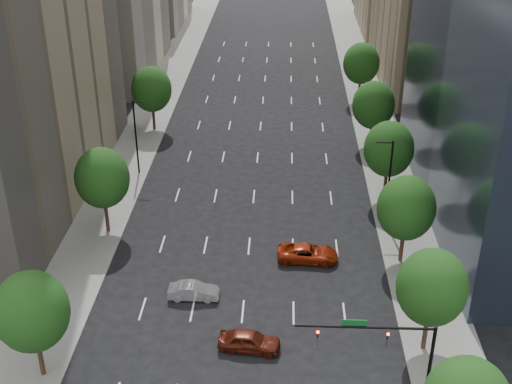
# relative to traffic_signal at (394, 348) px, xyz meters

# --- Properties ---
(sidewalk_left) EXTENTS (6.00, 200.00, 0.15)m
(sidewalk_left) POSITION_rel_traffic_signal_xyz_m (-26.03, 30.00, -5.10)
(sidewalk_left) COLOR slate
(sidewalk_left) RESTS_ON ground
(sidewalk_right) EXTENTS (6.00, 200.00, 0.15)m
(sidewalk_right) POSITION_rel_traffic_signal_xyz_m (4.97, 30.00, -5.10)
(sidewalk_right) COLOR slate
(sidewalk_right) RESTS_ON ground
(tree_right_1) EXTENTS (5.20, 5.20, 8.75)m
(tree_right_1) POSITION_rel_traffic_signal_xyz_m (3.47, 6.00, 0.58)
(tree_right_1) COLOR #382316
(tree_right_1) RESTS_ON ground
(tree_right_2) EXTENTS (5.20, 5.20, 8.61)m
(tree_right_2) POSITION_rel_traffic_signal_xyz_m (3.47, 18.00, 0.43)
(tree_right_2) COLOR #382316
(tree_right_2) RESTS_ON ground
(tree_right_3) EXTENTS (5.20, 5.20, 8.89)m
(tree_right_3) POSITION_rel_traffic_signal_xyz_m (3.47, 30.00, 0.72)
(tree_right_3) COLOR #382316
(tree_right_3) RESTS_ON ground
(tree_right_4) EXTENTS (5.20, 5.20, 8.46)m
(tree_right_4) POSITION_rel_traffic_signal_xyz_m (3.47, 44.00, 0.29)
(tree_right_4) COLOR #382316
(tree_right_4) RESTS_ON ground
(tree_right_5) EXTENTS (5.20, 5.20, 8.75)m
(tree_right_5) POSITION_rel_traffic_signal_xyz_m (3.47, 60.00, 0.58)
(tree_right_5) COLOR #382316
(tree_right_5) RESTS_ON ground
(tree_left_0) EXTENTS (5.20, 5.20, 8.75)m
(tree_left_0) POSITION_rel_traffic_signal_xyz_m (-24.53, 2.00, 0.58)
(tree_left_0) COLOR #382316
(tree_left_0) RESTS_ON ground
(tree_left_1) EXTENTS (5.20, 5.20, 8.97)m
(tree_left_1) POSITION_rel_traffic_signal_xyz_m (-24.53, 22.00, 0.79)
(tree_left_1) COLOR #382316
(tree_left_1) RESTS_ON ground
(tree_left_2) EXTENTS (5.20, 5.20, 8.68)m
(tree_left_2) POSITION_rel_traffic_signal_xyz_m (-24.53, 48.00, 0.50)
(tree_left_2) COLOR #382316
(tree_left_2) RESTS_ON ground
(streetlight_rn) EXTENTS (1.70, 0.20, 9.00)m
(streetlight_rn) POSITION_rel_traffic_signal_xyz_m (2.91, 25.00, -0.33)
(streetlight_rn) COLOR black
(streetlight_rn) RESTS_ON ground
(streetlight_ln) EXTENTS (1.70, 0.20, 9.00)m
(streetlight_ln) POSITION_rel_traffic_signal_xyz_m (-23.96, 35.00, -0.33)
(streetlight_ln) COLOR black
(streetlight_ln) RESTS_ON ground
(traffic_signal) EXTENTS (9.12, 0.40, 7.38)m
(traffic_signal) POSITION_rel_traffic_signal_xyz_m (0.00, 0.00, 0.00)
(traffic_signal) COLOR black
(traffic_signal) RESTS_ON ground
(car_maroon) EXTENTS (4.92, 2.42, 1.62)m
(car_maroon) POSITION_rel_traffic_signal_xyz_m (-9.75, 5.42, -4.36)
(car_maroon) COLOR #4E190D
(car_maroon) RESTS_ON ground
(car_silver) EXTENTS (4.30, 1.50, 1.42)m
(car_silver) POSITION_rel_traffic_signal_xyz_m (-14.76, 11.65, -4.46)
(car_silver) COLOR #98999D
(car_silver) RESTS_ON ground
(car_red_far) EXTENTS (5.68, 2.83, 1.55)m
(car_red_far) POSITION_rel_traffic_signal_xyz_m (-5.03, 17.82, -4.40)
(car_red_far) COLOR maroon
(car_red_far) RESTS_ON ground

